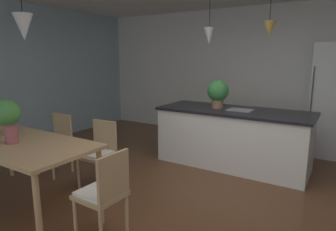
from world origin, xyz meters
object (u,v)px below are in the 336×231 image
at_px(dining_table, 18,147).
at_px(vase_on_dining_table, 12,135).
at_px(chair_far_right, 99,151).
at_px(kitchen_island, 233,137).
at_px(chair_kitchen_end, 104,192).
at_px(potted_plant_on_island, 218,92).
at_px(potted_plant_on_table, 6,114).
at_px(refrigerator, 332,101).
at_px(chair_far_left, 56,141).

xyz_separation_m(dining_table, vase_on_dining_table, (0.02, -0.07, 0.16)).
height_order(chair_far_right, kitchen_island, kitchen_island).
bearing_deg(vase_on_dining_table, kitchen_island, 57.27).
bearing_deg(kitchen_island, chair_kitchen_end, -97.67).
bearing_deg(chair_kitchen_end, vase_on_dining_table, -177.07).
bearing_deg(potted_plant_on_island, chair_far_right, -120.00).
relative_size(dining_table, potted_plant_on_table, 4.33).
relative_size(dining_table, refrigerator, 1.00).
bearing_deg(dining_table, chair_far_right, 62.71).
relative_size(kitchen_island, vase_on_dining_table, 12.23).
height_order(dining_table, refrigerator, refrigerator).
bearing_deg(potted_plant_on_island, vase_on_dining_table, -118.16).
height_order(chair_kitchen_end, potted_plant_on_island, potted_plant_on_island).
xyz_separation_m(chair_far_right, refrigerator, (2.51, 3.03, 0.50)).
xyz_separation_m(chair_kitchen_end, vase_on_dining_table, (-1.32, -0.07, 0.38)).
relative_size(dining_table, chair_far_left, 2.23).
relative_size(potted_plant_on_island, potted_plant_on_table, 1.00).
bearing_deg(dining_table, chair_kitchen_end, -0.06).
distance_m(chair_kitchen_end, refrigerator, 4.22).
xyz_separation_m(chair_kitchen_end, kitchen_island, (0.34, 2.52, -0.01)).
bearing_deg(refrigerator, dining_table, -127.25).
distance_m(chair_kitchen_end, potted_plant_on_island, 2.61).
bearing_deg(potted_plant_on_island, dining_table, -119.11).
distance_m(chair_far_left, refrigerator, 4.57).
xyz_separation_m(dining_table, chair_far_right, (0.43, 0.84, -0.21)).
relative_size(dining_table, chair_far_right, 2.23).
distance_m(potted_plant_on_island, potted_plant_on_table, 2.99).
relative_size(chair_kitchen_end, potted_plant_on_table, 1.94).
distance_m(dining_table, potted_plant_on_island, 2.92).
relative_size(chair_far_right, potted_plant_on_table, 1.94).
height_order(dining_table, chair_far_right, chair_far_right).
xyz_separation_m(chair_far_left, vase_on_dining_table, (0.46, -0.91, 0.38)).
bearing_deg(potted_plant_on_island, refrigerator, 41.28).
relative_size(chair_far_right, vase_on_dining_table, 4.55).
xyz_separation_m(chair_far_left, potted_plant_on_table, (0.05, -0.72, 0.54)).
bearing_deg(dining_table, kitchen_island, 56.29).
height_order(chair_far_left, potted_plant_on_island, potted_plant_on_island).
relative_size(chair_kitchen_end, chair_far_right, 1.00).
relative_size(potted_plant_on_island, vase_on_dining_table, 2.35).
height_order(chair_far_right, chair_far_left, same).
relative_size(chair_kitchen_end, potted_plant_on_island, 1.93).
height_order(potted_plant_on_island, vase_on_dining_table, potted_plant_on_island).
distance_m(refrigerator, potted_plant_on_island, 2.06).
distance_m(dining_table, refrigerator, 4.87).
distance_m(chair_far_left, kitchen_island, 2.70).
height_order(kitchen_island, refrigerator, refrigerator).
bearing_deg(dining_table, refrigerator, 52.75).
distance_m(chair_kitchen_end, kitchen_island, 2.54).
xyz_separation_m(chair_far_right, vase_on_dining_table, (-0.42, -0.91, 0.38)).
xyz_separation_m(kitchen_island, potted_plant_on_island, (-0.28, 0.00, 0.70)).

